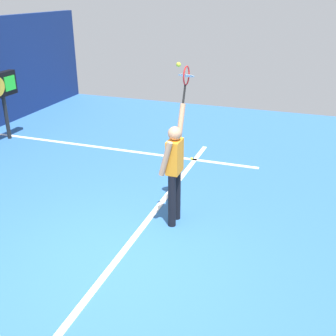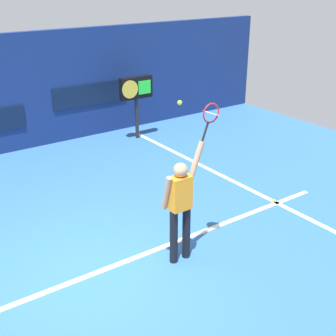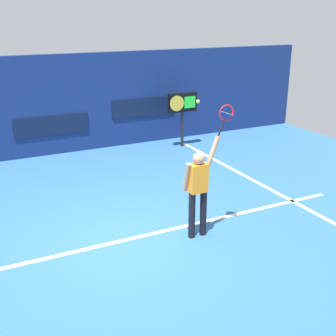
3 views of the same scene
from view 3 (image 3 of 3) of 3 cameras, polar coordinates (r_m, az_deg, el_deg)
ground_plane at (r=8.52m, az=-5.63°, el=-9.24°), size 18.00×18.00×0.00m
back_wall at (r=13.58m, az=-15.15°, el=7.80°), size 18.00×0.20×2.97m
sponsor_banner_center at (r=13.59m, az=-14.83°, el=5.35°), size 2.20×0.03×0.60m
sponsor_banner_starboard at (r=14.40m, az=-3.12°, el=7.88°), size 2.20×0.03×0.60m
court_baseline at (r=8.49m, az=-5.55°, el=-9.30°), size 10.00×0.10×0.01m
court_sideline at (r=11.94m, az=9.42°, el=-0.74°), size 0.10×7.00×0.01m
tennis_player at (r=8.22m, az=3.94°, el=-2.51°), size 0.69×0.31×1.97m
tennis_racket at (r=8.10m, az=7.51°, el=6.88°), size 0.40×0.27×0.62m
tennis_ball at (r=7.64m, az=3.92°, el=8.61°), size 0.07×0.07×0.07m
scoreboard_clock at (r=13.95m, az=1.88°, el=8.21°), size 0.96×0.20×1.73m
spare_ball at (r=10.51m, az=15.55°, el=-3.91°), size 0.07×0.07×0.07m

